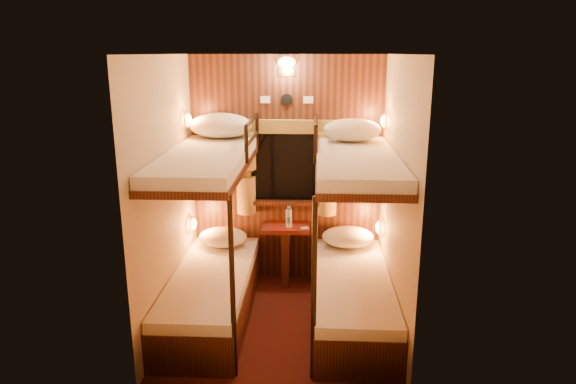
# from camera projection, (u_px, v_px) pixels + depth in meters

# --- Properties ---
(floor) EXTENTS (2.10, 2.10, 0.00)m
(floor) POSITION_uv_depth(u_px,v_px,m) (281.00, 322.00, 4.75)
(floor) COLOR #38130F
(floor) RESTS_ON ground
(ceiling) EXTENTS (2.10, 2.10, 0.00)m
(ceiling) POSITION_uv_depth(u_px,v_px,m) (280.00, 54.00, 4.12)
(ceiling) COLOR silver
(ceiling) RESTS_ON wall_back
(wall_back) EXTENTS (2.40, 0.00, 2.40)m
(wall_back) POSITION_uv_depth(u_px,v_px,m) (287.00, 171.00, 5.45)
(wall_back) COLOR #C6B293
(wall_back) RESTS_ON floor
(wall_front) EXTENTS (2.40, 0.00, 2.40)m
(wall_front) POSITION_uv_depth(u_px,v_px,m) (270.00, 240.00, 3.43)
(wall_front) COLOR #C6B293
(wall_front) RESTS_ON floor
(wall_left) EXTENTS (0.00, 2.40, 2.40)m
(wall_left) POSITION_uv_depth(u_px,v_px,m) (167.00, 196.00, 4.49)
(wall_left) COLOR #C6B293
(wall_left) RESTS_ON floor
(wall_right) EXTENTS (0.00, 2.40, 2.40)m
(wall_right) POSITION_uv_depth(u_px,v_px,m) (397.00, 199.00, 4.39)
(wall_right) COLOR #C6B293
(wall_right) RESTS_ON floor
(back_panel) EXTENTS (2.00, 0.03, 2.40)m
(back_panel) POSITION_uv_depth(u_px,v_px,m) (287.00, 171.00, 5.44)
(back_panel) COLOR black
(back_panel) RESTS_ON floor
(bunk_left) EXTENTS (0.72, 1.90, 1.82)m
(bunk_left) POSITION_uv_depth(u_px,v_px,m) (211.00, 262.00, 4.71)
(bunk_left) COLOR black
(bunk_left) RESTS_ON floor
(bunk_right) EXTENTS (0.72, 1.90, 1.82)m
(bunk_right) POSITION_uv_depth(u_px,v_px,m) (352.00, 265.00, 4.64)
(bunk_right) COLOR black
(bunk_right) RESTS_ON floor
(window) EXTENTS (1.00, 0.12, 0.79)m
(window) POSITION_uv_depth(u_px,v_px,m) (287.00, 173.00, 5.41)
(window) COLOR black
(window) RESTS_ON back_panel
(curtains) EXTENTS (1.10, 0.22, 1.00)m
(curtains) POSITION_uv_depth(u_px,v_px,m) (286.00, 166.00, 5.36)
(curtains) COLOR olive
(curtains) RESTS_ON back_panel
(back_fixtures) EXTENTS (0.54, 0.09, 0.48)m
(back_fixtures) POSITION_uv_depth(u_px,v_px,m) (287.00, 70.00, 5.13)
(back_fixtures) COLOR black
(back_fixtures) RESTS_ON back_panel
(reading_lamps) EXTENTS (2.00, 0.20, 1.25)m
(reading_lamps) POSITION_uv_depth(u_px,v_px,m) (285.00, 175.00, 5.10)
(reading_lamps) COLOR orange
(reading_lamps) RESTS_ON wall_left
(table) EXTENTS (0.50, 0.34, 0.66)m
(table) POSITION_uv_depth(u_px,v_px,m) (286.00, 247.00, 5.46)
(table) COLOR #5E1915
(table) RESTS_ON floor
(bottle_left) EXTENTS (0.06, 0.06, 0.21)m
(bottle_left) POSITION_uv_depth(u_px,v_px,m) (289.00, 219.00, 5.34)
(bottle_left) COLOR #99BFE5
(bottle_left) RESTS_ON table
(bottle_right) EXTENTS (0.07, 0.07, 0.23)m
(bottle_right) POSITION_uv_depth(u_px,v_px,m) (289.00, 218.00, 5.33)
(bottle_right) COLOR #99BFE5
(bottle_right) RESTS_ON table
(sachet_a) EXTENTS (0.10, 0.09, 0.01)m
(sachet_a) POSITION_uv_depth(u_px,v_px,m) (304.00, 228.00, 5.33)
(sachet_a) COLOR silver
(sachet_a) RESTS_ON table
(sachet_b) EXTENTS (0.08, 0.07, 0.01)m
(sachet_b) POSITION_uv_depth(u_px,v_px,m) (289.00, 226.00, 5.40)
(sachet_b) COLOR silver
(sachet_b) RESTS_ON table
(pillow_lower_left) EXTENTS (0.50, 0.36, 0.20)m
(pillow_lower_left) POSITION_uv_depth(u_px,v_px,m) (223.00, 237.00, 5.34)
(pillow_lower_left) COLOR white
(pillow_lower_left) RESTS_ON bunk_left
(pillow_lower_right) EXTENTS (0.54, 0.39, 0.21)m
(pillow_lower_right) POSITION_uv_depth(u_px,v_px,m) (348.00, 237.00, 5.33)
(pillow_lower_right) COLOR white
(pillow_lower_right) RESTS_ON bunk_right
(pillow_upper_left) EXTENTS (0.63, 0.45, 0.25)m
(pillow_upper_left) POSITION_uv_depth(u_px,v_px,m) (221.00, 125.00, 5.11)
(pillow_upper_left) COLOR white
(pillow_upper_left) RESTS_ON bunk_left
(pillow_upper_right) EXTENTS (0.56, 0.40, 0.22)m
(pillow_upper_right) POSITION_uv_depth(u_px,v_px,m) (352.00, 130.00, 4.93)
(pillow_upper_right) COLOR white
(pillow_upper_right) RESTS_ON bunk_right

